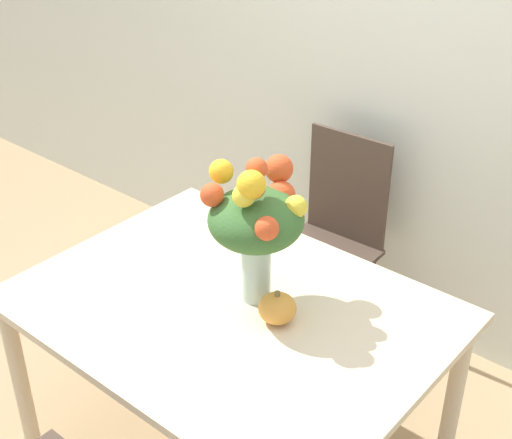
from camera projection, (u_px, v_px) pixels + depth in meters
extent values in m
cube|color=silver|center=(427.00, 42.00, 2.84)|extent=(8.00, 0.06, 2.70)
cube|color=beige|center=(230.00, 308.00, 2.36)|extent=(1.38, 1.03, 0.03)
cylinder|color=beige|center=(20.00, 379.00, 2.60)|extent=(0.06, 0.06, 0.70)
cylinder|color=beige|center=(195.00, 272.00, 3.20)|extent=(0.06, 0.06, 0.70)
cylinder|color=beige|center=(453.00, 402.00, 2.50)|extent=(0.06, 0.06, 0.70)
cylinder|color=#B2CCBC|center=(256.00, 267.00, 2.33)|extent=(0.10, 0.10, 0.24)
cylinder|color=silver|center=(256.00, 286.00, 2.37)|extent=(0.09, 0.09, 0.09)
cylinder|color=#38662D|center=(261.00, 259.00, 2.30)|extent=(0.01, 0.01, 0.30)
cylinder|color=#38662D|center=(261.00, 255.00, 2.32)|extent=(0.01, 0.01, 0.30)
cylinder|color=#38662D|center=(255.00, 254.00, 2.33)|extent=(0.00, 0.01, 0.30)
cylinder|color=#38662D|center=(250.00, 257.00, 2.31)|extent=(0.00, 0.01, 0.30)
cylinder|color=#38662D|center=(254.00, 260.00, 2.29)|extent=(0.01, 0.01, 0.30)
ellipsoid|color=#38662D|center=(256.00, 220.00, 2.24)|extent=(0.31, 0.31, 0.18)
sphere|color=yellow|center=(296.00, 207.00, 2.20)|extent=(0.07, 0.07, 0.07)
sphere|color=#D64C23|center=(281.00, 196.00, 2.30)|extent=(0.10, 0.10, 0.10)
sphere|color=#D64C23|center=(213.00, 195.00, 2.20)|extent=(0.08, 0.08, 0.08)
sphere|color=yellow|center=(221.00, 171.00, 2.25)|extent=(0.08, 0.08, 0.08)
sphere|color=#D64C23|center=(257.00, 169.00, 2.15)|extent=(0.07, 0.07, 0.07)
sphere|color=#D64C23|center=(279.00, 169.00, 2.30)|extent=(0.09, 0.09, 0.09)
sphere|color=#D64C23|center=(254.00, 188.00, 2.13)|extent=(0.07, 0.07, 0.07)
sphere|color=#D64C23|center=(267.00, 228.00, 2.09)|extent=(0.07, 0.07, 0.07)
sphere|color=yellow|center=(251.00, 185.00, 2.10)|extent=(0.09, 0.09, 0.09)
sphere|color=yellow|center=(244.00, 196.00, 2.11)|extent=(0.07, 0.07, 0.07)
ellipsoid|color=gold|center=(277.00, 308.00, 2.26)|extent=(0.12, 0.12, 0.10)
cylinder|color=brown|center=(278.00, 295.00, 2.23)|extent=(0.02, 0.02, 0.02)
cube|color=#47382D|center=(320.00, 257.00, 3.15)|extent=(0.43, 0.43, 0.02)
cylinder|color=#47382D|center=(266.00, 301.00, 3.24)|extent=(0.04, 0.04, 0.43)
cylinder|color=#47382D|center=(329.00, 330.00, 3.06)|extent=(0.04, 0.04, 0.43)
cylinder|color=#47382D|center=(308.00, 268.00, 3.47)|extent=(0.04, 0.04, 0.43)
cylinder|color=#47382D|center=(369.00, 294.00, 3.29)|extent=(0.04, 0.04, 0.43)
cube|color=#47382D|center=(348.00, 187.00, 3.16)|extent=(0.40, 0.03, 0.51)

